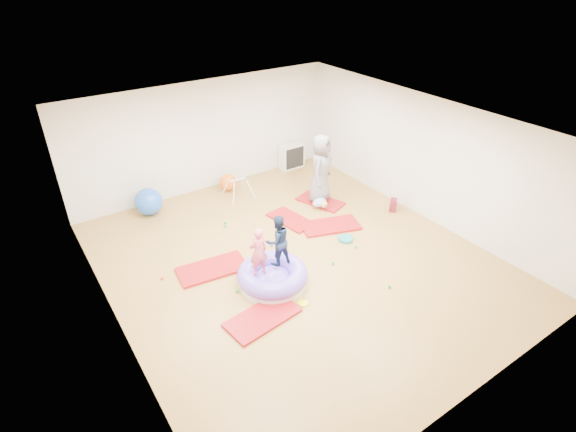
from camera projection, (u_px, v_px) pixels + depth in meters
room at (297, 200)px, 8.40m from camera, size 7.01×8.01×2.81m
gym_mat_front_left at (263, 317)px, 7.66m from camera, size 1.35×0.80×0.05m
gym_mat_mid_left at (212, 269)px, 8.83m from camera, size 1.40×0.82×0.06m
gym_mat_center_back at (291, 220)px, 10.44m from camera, size 0.74×1.21×0.05m
gym_mat_right at (330, 226)px, 10.20m from camera, size 1.44×1.03×0.05m
gym_mat_rear_right at (320, 201)px, 11.20m from camera, size 0.92×1.27×0.05m
inflatable_cushion at (273, 277)px, 8.39m from camera, size 1.33×1.33×0.42m
child_pink at (258, 249)px, 7.93m from camera, size 0.37×0.25×0.97m
child_navy at (278, 238)px, 8.19m from camera, size 0.52×0.42×1.01m
adult_caregiver at (321, 169)px, 10.79m from camera, size 0.99×0.92×1.70m
infant at (320, 203)px, 10.85m from camera, size 0.38×0.38×0.22m
ball_pit_balls at (274, 256)px, 9.20m from camera, size 3.84×3.82×0.06m
exercise_ball_blue at (149, 202)px, 10.56m from camera, size 0.65×0.65×0.65m
exercise_ball_orange at (228, 182)px, 11.67m from camera, size 0.44×0.44×0.44m
infant_play_gym at (238, 185)px, 11.24m from camera, size 0.67×0.64×0.52m
cube_shelf at (292, 156)px, 12.84m from camera, size 0.69×0.34×0.69m
balance_disc at (346, 239)px, 9.72m from camera, size 0.32×0.32×0.07m
backpack at (393, 205)px, 10.79m from camera, size 0.29×0.28×0.29m
yellow_toy at (303, 303)px, 7.98m from camera, size 0.18×0.18×0.03m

